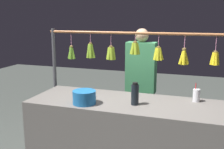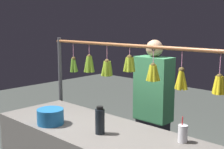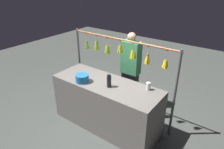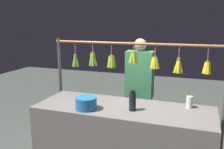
{
  "view_description": "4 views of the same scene",
  "coord_description": "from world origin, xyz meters",
  "px_view_note": "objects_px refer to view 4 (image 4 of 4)",
  "views": [
    {
      "loc": [
        -0.75,
        2.67,
        1.8
      ],
      "look_at": [
        0.15,
        0.0,
        1.2
      ],
      "focal_mm": 43.87,
      "sensor_mm": 36.0,
      "label": 1
    },
    {
      "loc": [
        -1.85,
        1.76,
        1.82
      ],
      "look_at": [
        -0.19,
        0.0,
        1.41
      ],
      "focal_mm": 49.18,
      "sensor_mm": 36.0,
      "label": 2
    },
    {
      "loc": [
        -2.01,
        2.55,
        2.67
      ],
      "look_at": [
        -0.13,
        0.0,
        1.13
      ],
      "focal_mm": 33.14,
      "sensor_mm": 36.0,
      "label": 3
    },
    {
      "loc": [
        -0.81,
        2.67,
        1.9
      ],
      "look_at": [
        0.14,
        0.0,
        1.29
      ],
      "focal_mm": 40.76,
      "sensor_mm": 36.0,
      "label": 4
    }
  ],
  "objects_px": {
    "drink_cup": "(189,102)",
    "water_bottle": "(133,101)",
    "blue_bucket": "(86,103)",
    "vendor_person": "(139,95)"
  },
  "relations": [
    {
      "from": "blue_bucket",
      "to": "vendor_person",
      "type": "bearing_deg",
      "value": -107.9
    },
    {
      "from": "blue_bucket",
      "to": "drink_cup",
      "type": "bearing_deg",
      "value": -157.86
    },
    {
      "from": "vendor_person",
      "to": "water_bottle",
      "type": "bearing_deg",
      "value": 99.03
    },
    {
      "from": "water_bottle",
      "to": "blue_bucket",
      "type": "distance_m",
      "value": 0.52
    },
    {
      "from": "water_bottle",
      "to": "vendor_person",
      "type": "xyz_separation_m",
      "value": [
        0.15,
        -0.95,
        -0.21
      ]
    },
    {
      "from": "blue_bucket",
      "to": "vendor_person",
      "type": "xyz_separation_m",
      "value": [
        -0.35,
        -1.08,
        -0.17
      ]
    },
    {
      "from": "blue_bucket",
      "to": "drink_cup",
      "type": "relative_size",
      "value": 1.2
    },
    {
      "from": "water_bottle",
      "to": "vendor_person",
      "type": "bearing_deg",
      "value": -80.97
    },
    {
      "from": "water_bottle",
      "to": "blue_bucket",
      "type": "relative_size",
      "value": 0.97
    },
    {
      "from": "drink_cup",
      "to": "water_bottle",
      "type": "bearing_deg",
      "value": 27.64
    }
  ]
}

